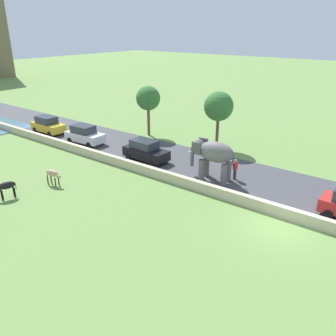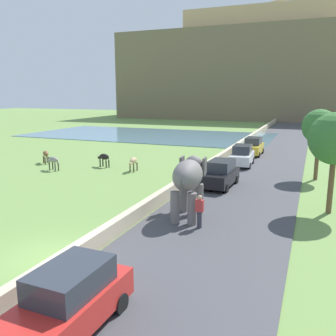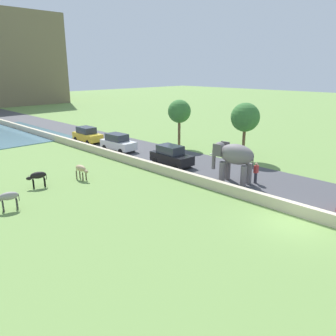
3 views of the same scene
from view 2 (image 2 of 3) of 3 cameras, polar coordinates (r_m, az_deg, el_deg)
ground_plane at (r=14.82m, az=-18.35°, el=-13.47°), size 220.00×220.00×0.00m
road_surface at (r=30.93m, az=14.26°, el=-0.05°), size 7.00×120.00×0.06m
barrier_wall at (r=29.68m, az=6.47°, el=0.42°), size 0.40×110.00×0.73m
lake at (r=54.34m, az=-3.09°, el=5.27°), size 36.00×18.00×0.08m
hill_distant at (r=96.07m, az=13.50°, el=13.95°), size 64.00×28.00×20.73m
fort_on_hill at (r=97.55m, az=14.03°, el=21.82°), size 35.67×8.00×6.98m
elephant at (r=17.88m, az=3.31°, el=-1.61°), size 1.69×3.54×2.99m
person_beside_elephant at (r=16.66m, az=5.04°, el=-6.82°), size 0.36×0.22×1.63m
car_white at (r=31.63m, az=11.67°, el=1.93°), size 1.95×4.08×1.80m
car_red at (r=10.24m, az=-15.52°, el=-19.66°), size 1.86×4.04×1.80m
car_yellow at (r=37.38m, az=13.35°, el=3.34°), size 1.82×4.01×1.80m
car_black at (r=24.19m, az=8.29°, el=-0.94°), size 1.92×4.06×1.80m
cow_brown at (r=33.92m, az=-18.85°, el=2.09°), size 1.28×1.14×1.15m
cow_grey at (r=30.60m, az=-17.77°, el=1.16°), size 1.42×0.72×1.15m
cow_tan at (r=28.87m, az=-5.54°, el=1.07°), size 0.57×1.41×1.15m
cow_black at (r=30.99m, az=-10.15°, el=1.67°), size 1.42×0.75×1.15m
tree_near at (r=20.03m, az=25.01°, el=4.18°), size 2.67×2.67×5.27m
tree_mid at (r=27.70m, az=22.93°, el=6.00°), size 2.46×2.46×5.10m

